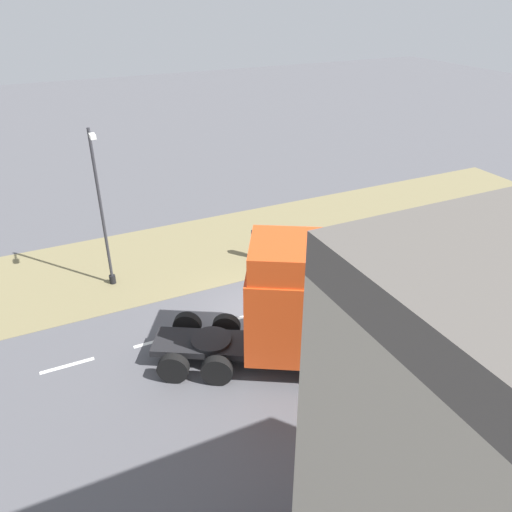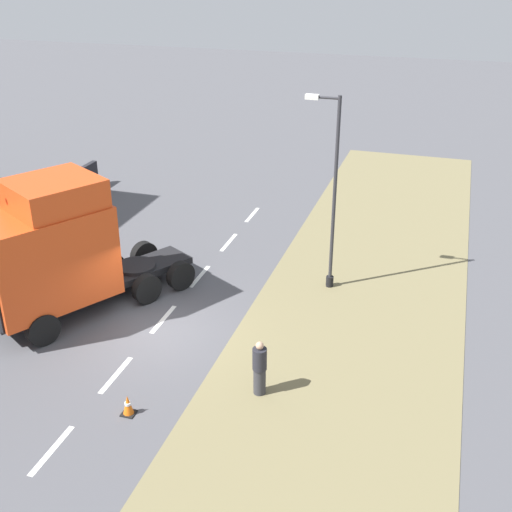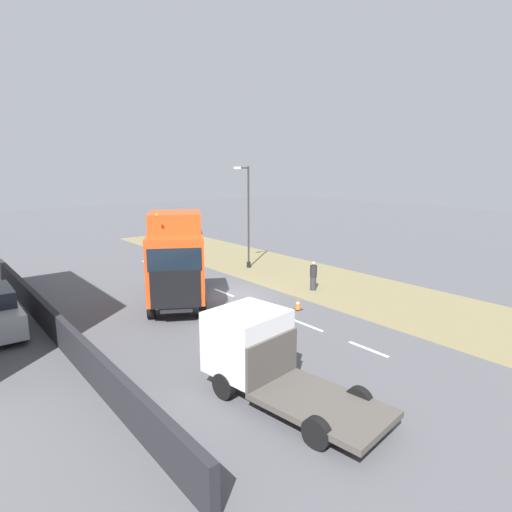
% 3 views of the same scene
% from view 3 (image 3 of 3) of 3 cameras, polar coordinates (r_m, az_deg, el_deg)
% --- Properties ---
extents(ground_plane, '(120.00, 120.00, 0.00)m').
position_cam_3_polar(ground_plane, '(23.14, -3.31, -5.29)').
color(ground_plane, '#515156').
rests_on(ground_plane, ground).
extents(grass_verge, '(7.00, 44.00, 0.01)m').
position_cam_3_polar(grass_verge, '(26.94, 7.13, -2.89)').
color(grass_verge, olive).
rests_on(grass_verge, ground).
extents(lane_markings, '(0.16, 21.00, 0.00)m').
position_cam_3_polar(lane_markings, '(23.69, -4.30, -4.89)').
color(lane_markings, white).
rests_on(lane_markings, ground).
extents(boundary_wall, '(0.25, 24.00, 1.24)m').
position_cam_3_polar(boundary_wall, '(19.42, -25.66, -7.92)').
color(boundary_wall, '#232328').
rests_on(boundary_wall, ground).
extents(lorry_cab, '(5.64, 7.23, 4.82)m').
position_cam_3_polar(lorry_cab, '(20.78, -10.61, -0.72)').
color(lorry_cab, black).
rests_on(lorry_cab, ground).
extents(flatbed_truck, '(2.92, 5.86, 2.48)m').
position_cam_3_polar(flatbed_truck, '(13.22, 0.45, -12.61)').
color(flatbed_truck, silver).
rests_on(flatbed_truck, ground).
extents(lamp_post, '(1.25, 0.27, 6.84)m').
position_cam_3_polar(lamp_post, '(28.80, -1.17, 4.73)').
color(lamp_post, black).
rests_on(lamp_post, ground).
extents(pedestrian, '(0.39, 0.39, 1.66)m').
position_cam_3_polar(pedestrian, '(24.08, 7.65, -2.69)').
color(pedestrian, '#333338').
rests_on(pedestrian, ground).
extents(traffic_cone_lead, '(0.36, 0.36, 0.58)m').
position_cam_3_polar(traffic_cone_lead, '(20.90, 5.60, -6.39)').
color(traffic_cone_lead, black).
rests_on(traffic_cone_lead, ground).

